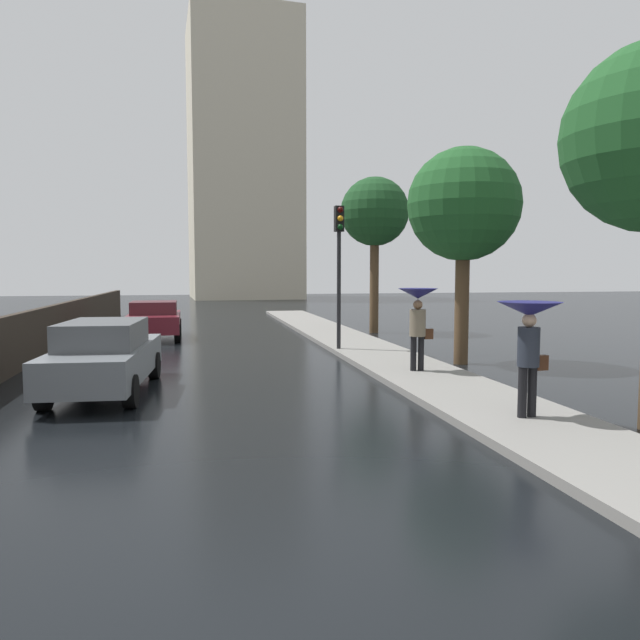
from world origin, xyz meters
name	(u,v)px	position (x,y,z in m)	size (l,w,h in m)	color
ground	(195,578)	(0.00, 0.00, 0.00)	(120.00, 120.00, 0.00)	black
car_maroon_near_kerb	(154,319)	(-1.50, 17.59, 0.71)	(1.94, 3.98, 1.37)	maroon
car_grey_mid_road	(105,356)	(-1.79, 7.77, 0.75)	(1.95, 4.61, 1.47)	slate
pedestrian_with_umbrella_near	(529,326)	(5.15, 3.71, 1.59)	(0.99, 0.99, 1.83)	black
pedestrian_with_umbrella_far	(418,308)	(5.06, 8.24, 1.61)	(0.92, 0.92, 1.92)	black
traffic_light	(339,250)	(4.19, 12.45, 3.08)	(0.26, 0.39, 4.24)	black
street_tree_mid	(464,206)	(6.89, 9.80, 4.15)	(2.94, 2.94, 5.67)	#4C3823
street_tree_far	(375,213)	(6.99, 18.04, 4.76)	(2.72, 2.72, 6.19)	#4C3823
distant_tower	(243,160)	(4.41, 51.40, 12.84)	(10.25, 10.48, 30.30)	beige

